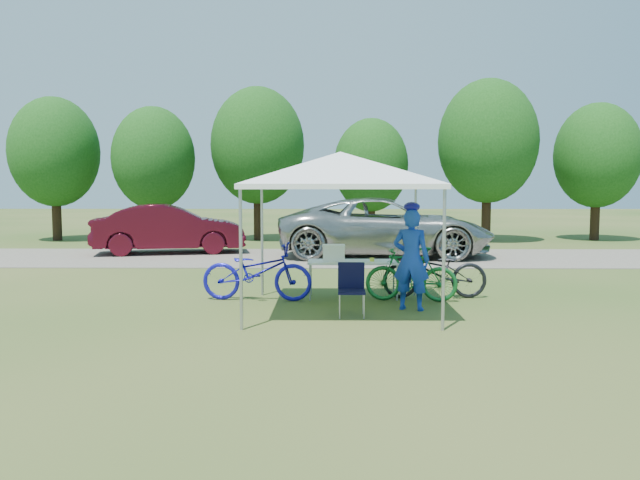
# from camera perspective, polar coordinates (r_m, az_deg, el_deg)

# --- Properties ---
(ground) EXTENTS (100.00, 100.00, 0.00)m
(ground) POSITION_cam_1_polar(r_m,az_deg,el_deg) (10.87, 1.83, -6.45)
(ground) COLOR #2D5119
(ground) RESTS_ON ground
(gravel_strip) EXTENTS (24.00, 5.00, 0.02)m
(gravel_strip) POSITION_cam_1_polar(r_m,az_deg,el_deg) (18.78, 1.35, -1.62)
(gravel_strip) COLOR gray
(gravel_strip) RESTS_ON ground
(canopy) EXTENTS (4.53, 4.53, 3.00)m
(canopy) POSITION_cam_1_polar(r_m,az_deg,el_deg) (10.67, 1.87, 7.66)
(canopy) COLOR #A5A5AA
(canopy) RESTS_ON ground
(treeline) EXTENTS (24.89, 4.28, 6.30)m
(treeline) POSITION_cam_1_polar(r_m,az_deg,el_deg) (24.74, 0.51, 8.13)
(treeline) COLOR #382314
(treeline) RESTS_ON ground
(folding_table) EXTENTS (1.74, 0.72, 0.71)m
(folding_table) POSITION_cam_1_polar(r_m,az_deg,el_deg) (12.01, 3.04, -2.13)
(folding_table) COLOR white
(folding_table) RESTS_ON ground
(folding_chair) EXTENTS (0.45, 0.47, 0.87)m
(folding_chair) POSITION_cam_1_polar(r_m,az_deg,el_deg) (10.39, 2.89, -4.09)
(folding_chair) COLOR black
(folding_chair) RESTS_ON ground
(cooler) EXTENTS (0.43, 0.29, 0.31)m
(cooler) POSITION_cam_1_polar(r_m,az_deg,el_deg) (11.98, 1.26, -1.17)
(cooler) COLOR white
(cooler) RESTS_ON folding_table
(ice_cream_cup) EXTENTS (0.09, 0.09, 0.07)m
(ice_cream_cup) POSITION_cam_1_polar(r_m,az_deg,el_deg) (11.97, 4.78, -1.79)
(ice_cream_cup) COLOR yellow
(ice_cream_cup) RESTS_ON folding_table
(cyclist) EXTENTS (0.75, 0.63, 1.76)m
(cyclist) POSITION_cam_1_polar(r_m,az_deg,el_deg) (10.90, 8.34, -1.78)
(cyclist) COLOR #163AB3
(cyclist) RESTS_ON ground
(bike_blue) EXTENTS (2.14, 0.92, 1.09)m
(bike_blue) POSITION_cam_1_polar(r_m,az_deg,el_deg) (11.78, -5.78, -2.89)
(bike_blue) COLOR #1714B2
(bike_blue) RESTS_ON ground
(bike_green) EXTENTS (1.76, 0.72, 1.02)m
(bike_green) POSITION_cam_1_polar(r_m,az_deg,el_deg) (11.75, 8.35, -3.10)
(bike_green) COLOR #16652B
(bike_green) RESTS_ON ground
(bike_dark) EXTENTS (2.03, 0.78, 1.05)m
(bike_dark) POSITION_cam_1_polar(r_m,az_deg,el_deg) (12.14, 10.48, -2.81)
(bike_dark) COLOR black
(bike_dark) RESTS_ON ground
(minivan) EXTENTS (6.55, 3.21, 1.79)m
(minivan) POSITION_cam_1_polar(r_m,az_deg,el_deg) (19.04, 5.98, 1.18)
(minivan) COLOR #AAABA6
(minivan) RESTS_ON gravel_strip
(sedan) EXTENTS (4.98, 2.64, 1.56)m
(sedan) POSITION_cam_1_polar(r_m,az_deg,el_deg) (20.46, -13.61, 1.00)
(sedan) COLOR #470B18
(sedan) RESTS_ON gravel_strip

